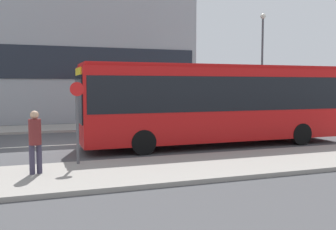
# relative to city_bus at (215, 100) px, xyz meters

# --- Properties ---
(ground_plane) EXTENTS (120.00, 120.00, 0.00)m
(ground_plane) POSITION_rel_city_bus_xyz_m (-6.53, 2.25, -1.99)
(ground_plane) COLOR #444447
(sidewalk_near) EXTENTS (44.00, 3.50, 0.13)m
(sidewalk_near) POSITION_rel_city_bus_xyz_m (-6.53, -4.00, -1.93)
(sidewalk_near) COLOR gray
(sidewalk_near) RESTS_ON ground_plane
(sidewalk_far) EXTENTS (44.00, 3.50, 0.13)m
(sidewalk_far) POSITION_rel_city_bus_xyz_m (-6.53, 8.50, -1.93)
(sidewalk_far) COLOR gray
(sidewalk_far) RESTS_ON ground_plane
(lane_centerline) EXTENTS (41.80, 0.16, 0.01)m
(lane_centerline) POSITION_rel_city_bus_xyz_m (-6.53, 2.25, -1.99)
(lane_centerline) COLOR silver
(lane_centerline) RESTS_ON ground_plane
(apartment_block_left_tower) EXTENTS (17.98, 6.62, 15.14)m
(apartment_block_left_tower) POSITION_rel_city_bus_xyz_m (-4.77, 15.02, 5.57)
(apartment_block_left_tower) COLOR #9EA3A8
(apartment_block_left_tower) RESTS_ON ground_plane
(city_bus) EXTENTS (11.65, 2.63, 3.48)m
(city_bus) POSITION_rel_city_bus_xyz_m (0.00, 0.00, 0.00)
(city_bus) COLOR red
(city_bus) RESTS_ON ground_plane
(parked_car_0) EXTENTS (4.23, 1.75, 1.43)m
(parked_car_0) POSITION_rel_city_bus_xyz_m (4.94, 5.73, -1.33)
(parked_car_0) COLOR #4C5156
(parked_car_0) RESTS_ON ground_plane
(parked_car_1) EXTENTS (4.66, 1.83, 1.37)m
(parked_car_1) POSITION_rel_city_bus_xyz_m (10.35, 5.77, -1.35)
(parked_car_1) COLOR navy
(parked_car_1) RESTS_ON ground_plane
(pedestrian_near_stop) EXTENTS (0.34, 0.34, 1.79)m
(pedestrian_near_stop) POSITION_rel_city_bus_xyz_m (-7.41, -3.63, -0.85)
(pedestrian_near_stop) COLOR #383347
(pedestrian_near_stop) RESTS_ON sidewalk_near
(bus_stop_sign) EXTENTS (0.44, 0.12, 2.64)m
(bus_stop_sign) POSITION_rel_city_bus_xyz_m (-6.14, -2.63, -0.32)
(bus_stop_sign) COLOR #4C4C51
(bus_stop_sign) RESTS_ON sidewalk_near
(street_lamp) EXTENTS (0.36, 0.36, 7.32)m
(street_lamp) POSITION_rel_city_bus_xyz_m (7.22, 7.41, 2.57)
(street_lamp) COLOR #4C4C51
(street_lamp) RESTS_ON sidewalk_far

